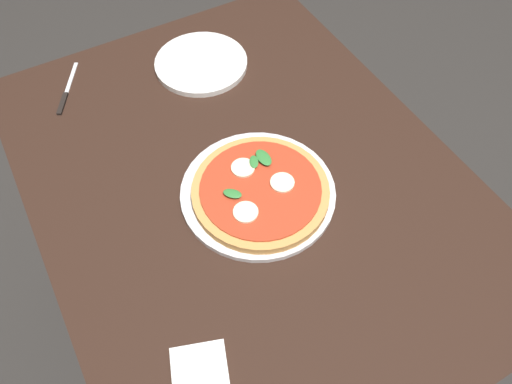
% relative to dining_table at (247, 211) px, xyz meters
% --- Properties ---
extents(ground_plane, '(6.00, 6.00, 0.00)m').
position_rel_dining_table_xyz_m(ground_plane, '(0.00, 0.00, -0.64)').
color(ground_plane, '#2D2B28').
extents(dining_table, '(1.11, 0.84, 0.76)m').
position_rel_dining_table_xyz_m(dining_table, '(0.00, 0.00, 0.00)').
color(dining_table, black).
rests_on(dining_table, ground_plane).
extents(serving_tray, '(0.31, 0.31, 0.01)m').
position_rel_dining_table_xyz_m(serving_tray, '(-0.05, 0.00, 0.13)').
color(serving_tray, silver).
rests_on(serving_tray, dining_table).
extents(pizza, '(0.27, 0.27, 0.03)m').
position_rel_dining_table_xyz_m(pizza, '(-0.06, 0.00, 0.15)').
color(pizza, tan).
rests_on(pizza, serving_tray).
extents(plate_white, '(0.23, 0.23, 0.01)m').
position_rel_dining_table_xyz_m(plate_white, '(0.36, -0.07, 0.13)').
color(plate_white, white).
rests_on(plate_white, dining_table).
extents(napkin, '(0.15, 0.13, 0.01)m').
position_rel_dining_table_xyz_m(napkin, '(-0.33, 0.26, 0.13)').
color(napkin, white).
rests_on(napkin, dining_table).
extents(knife, '(0.16, 0.10, 0.01)m').
position_rel_dining_table_xyz_m(knife, '(0.42, 0.25, 0.13)').
color(knife, black).
rests_on(knife, dining_table).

